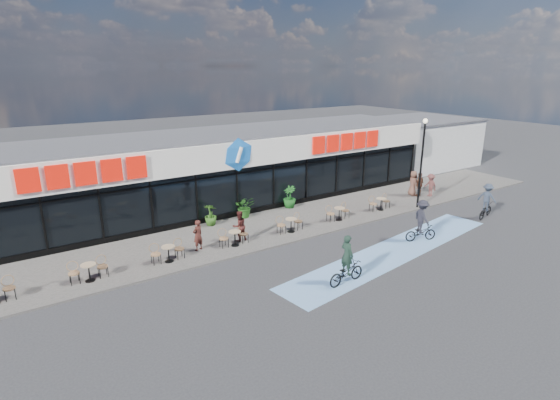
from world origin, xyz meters
The scene contains 23 objects.
ground centered at (0.00, 0.00, 0.00)m, with size 120.00×120.00×0.00m, color #28282B.
sidewalk centered at (0.00, 4.50, 0.05)m, with size 44.00×5.00×0.10m, color #5F5A54.
bike_lane centered at (4.00, -1.50, 0.01)m, with size 14.00×2.20×0.01m, color #6794C4.
building centered at (0.00, 9.93, 2.34)m, with size 30.60×6.57×4.75m.
neighbour_building centered at (20.50, 11.00, 2.06)m, with size 9.20×7.20×4.11m.
lamp_post centered at (10.17, 2.30, 3.33)m, with size 0.28×0.28×5.47m.
bistro_set_1 centered at (-8.91, 3.25, 0.56)m, with size 1.54×0.62×0.90m.
bistro_set_2 centered at (-5.56, 3.25, 0.56)m, with size 1.54×0.62×0.90m.
bistro_set_3 centered at (-2.21, 3.25, 0.56)m, with size 1.54×0.62×0.90m.
bistro_set_4 centered at (1.13, 3.25, 0.56)m, with size 1.54×0.62×0.90m.
bistro_set_5 centered at (4.48, 3.25, 0.56)m, with size 1.54×0.62×0.90m.
bistro_set_6 centered at (7.83, 3.25, 0.56)m, with size 1.54×0.62×0.90m.
potted_plant_left centered at (-1.97, 6.46, 0.70)m, with size 0.68×0.68×1.21m, color #275016.
potted_plant_mid centered at (0.26, 6.57, 0.74)m, with size 1.14×0.99×1.27m, color #1E4F16.
potted_plant_right centered at (3.45, 6.64, 0.79)m, with size 0.77×0.77×1.37m, color #154A17.
patron_left centered at (-3.94, 3.63, 0.86)m, with size 0.55×0.36×1.52m, color #431E18.
patron_right centered at (-1.72, 3.59, 0.88)m, with size 0.76×0.59×1.56m, color #3D1715.
pedestrian_a centered at (12.79, 3.44, 0.87)m, with size 1.00×0.57×1.55m, color brown.
pedestrian_b centered at (11.94, 4.22, 0.95)m, with size 0.83×0.54×1.70m, color brown.
pedestrian_c centered at (12.17, 3.85, 0.93)m, with size 0.97×0.40×1.65m, color #4C291B.
cyclist_a centered at (6.07, -1.29, 0.95)m, with size 1.76×1.26×2.16m.
cyclist_b centered at (12.07, -1.06, 0.86)m, with size 1.88×1.16×2.07m.
cyclist_c centered at (-0.18, -2.66, 0.69)m, with size 1.86×0.76×2.12m.
Camera 1 is at (-11.32, -14.60, 8.53)m, focal length 28.00 mm.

